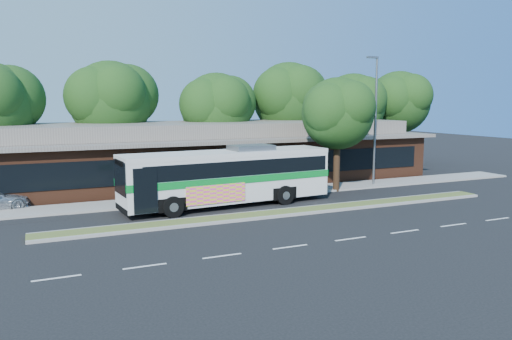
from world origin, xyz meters
name	(u,v)px	position (x,y,z in m)	size (l,w,h in m)	color
ground	(296,215)	(0.00, 0.00, 0.00)	(120.00, 120.00, 0.00)	black
median_strip	(290,212)	(0.00, 0.60, 0.07)	(26.00, 1.10, 0.15)	#515B26
sidewalk	(248,194)	(0.00, 6.40, 0.06)	(44.00, 2.60, 0.12)	gray
plaza_building	(213,153)	(0.00, 12.99, 2.13)	(33.20, 11.20, 4.45)	#502919
lamp_post	(375,117)	(9.56, 6.00, 4.90)	(0.93, 0.18, 9.07)	slate
tree_bg_b	(116,99)	(-6.57, 16.14, 6.14)	(6.69, 6.00, 9.00)	black
tree_bg_c	(221,106)	(1.40, 15.13, 5.59)	(6.24, 5.60, 8.26)	black
tree_bg_d	(292,97)	(8.45, 16.15, 6.42)	(6.91, 6.20, 9.37)	black
tree_bg_e	(356,104)	(14.42, 15.14, 5.74)	(6.47, 5.80, 8.50)	black
tree_bg_f	(401,101)	(20.43, 16.14, 6.06)	(6.69, 6.00, 8.92)	black
transit_bus	(229,173)	(-2.32, 3.80, 1.92)	(12.47, 3.62, 3.45)	silver
sidewalk_tree	(341,112)	(6.34, 5.41, 5.30)	(5.30, 4.76, 7.58)	black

